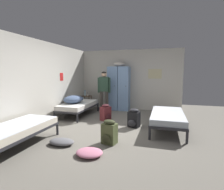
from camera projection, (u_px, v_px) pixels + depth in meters
ground_plane at (109, 129)px, 5.03m from camera, size 9.44×9.44×0.00m
room_backdrop at (87, 81)px, 6.42m from camera, size 4.39×5.96×2.57m
locker_bank at (119, 87)px, 7.55m from camera, size 0.90×0.55×2.07m
shelf_unit at (87, 101)px, 7.89m from camera, size 0.38×0.30×0.57m
bed_left_rear at (79, 105)px, 6.60m from camera, size 0.90×1.90×0.49m
bed_left_front at (15, 130)px, 3.79m from camera, size 0.90×1.90×0.49m
bed_right at (167, 116)px, 4.97m from camera, size 0.90×1.90×0.49m
bedding_heap at (74, 99)px, 6.50m from camera, size 0.66×0.86×0.27m
person_traveler at (104, 88)px, 7.07m from camera, size 0.51×0.26×1.64m
water_bottle at (85, 93)px, 7.89m from camera, size 0.07×0.07×0.25m
lotion_bottle at (88, 95)px, 7.79m from camera, size 0.05×0.05×0.15m
backpack_maroon at (106, 113)px, 5.94m from camera, size 0.41×0.40×0.55m
backpack_olive at (109, 132)px, 4.00m from camera, size 0.36×0.38×0.55m
backpack_black at (134, 118)px, 5.21m from camera, size 0.37×0.39×0.55m
clothes_pile_pink at (89, 152)px, 3.45m from camera, size 0.53×0.46×0.11m
clothes_pile_grey at (62, 142)px, 3.96m from camera, size 0.58×0.38×0.13m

